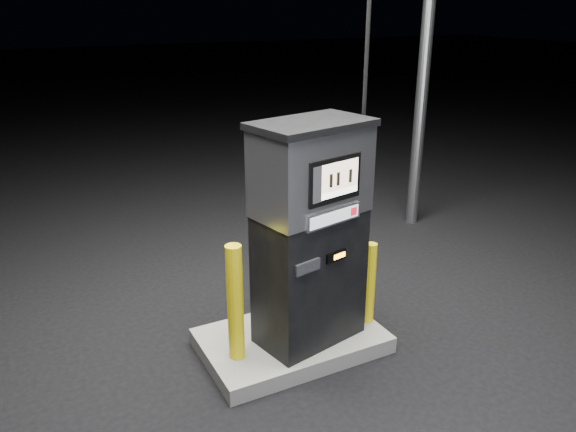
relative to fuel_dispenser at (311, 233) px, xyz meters
name	(u,v)px	position (x,y,z in m)	size (l,w,h in m)	color
ground	(291,348)	(-0.12, 0.10, -1.15)	(80.00, 80.00, 0.00)	black
pump_island	(292,341)	(-0.12, 0.10, -1.07)	(1.60, 1.00, 0.15)	slate
fuel_dispenser	(311,233)	(0.00, 0.00, 0.00)	(1.12, 0.76, 4.03)	black
bollard_left	(235,303)	(-0.69, 0.01, -0.49)	(0.14, 0.14, 1.02)	yellow
bollard_right	(370,283)	(0.62, -0.03, -0.60)	(0.10, 0.10, 0.79)	yellow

